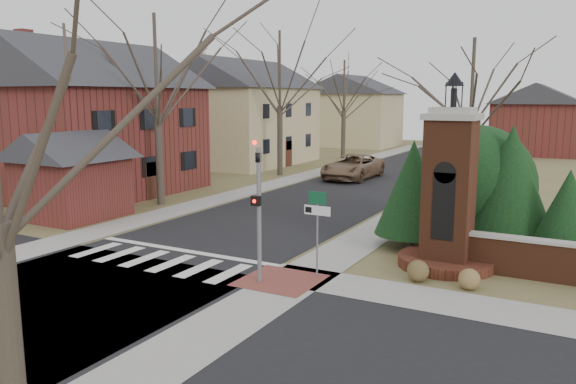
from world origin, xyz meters
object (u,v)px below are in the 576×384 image
Objects in this scene: traffic_signal_pole at (259,200)px; brick_gate_monument at (449,204)px; distant_car at (480,149)px; pickup_truck at (353,167)px; sign_post at (317,217)px.

brick_gate_monument is (4.70, 4.42, -0.42)m from traffic_signal_pole.
brick_gate_monument is at bearing 108.04° from distant_car.
brick_gate_monument is 1.06× the size of pickup_truck.
pickup_truck is 1.52× the size of distant_car.
sign_post is at bearing -69.82° from pickup_truck.
sign_post is 22.07m from pickup_truck.
sign_post is at bearing 102.78° from distant_car.
traffic_signal_pole is at bearing -74.01° from pickup_truck.
distant_car is at bearing 91.20° from traffic_signal_pole.
sign_post reaches higher than distant_car.
brick_gate_monument is 1.60× the size of distant_car.
pickup_truck is (-7.19, 20.83, -1.10)m from sign_post.
traffic_signal_pole is at bearing 100.95° from distant_car.
pickup_truck is (-5.90, 22.25, -1.73)m from traffic_signal_pole.
traffic_signal_pole is 0.73× the size of pickup_truck.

